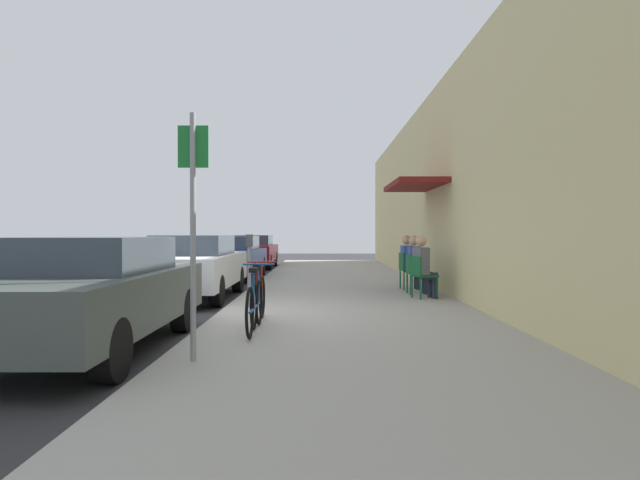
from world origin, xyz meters
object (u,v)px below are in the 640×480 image
object	(u,v)px
bicycle_0	(253,305)
cafe_chair_2	(405,268)
parking_meter	(248,265)
cafe_chair_1	(412,271)
seated_patron_2	(407,260)
bicycle_1	(257,299)
parked_car_2	(231,256)
seated_patron_1	(415,262)
parked_car_0	(88,292)
seated_patron_0	(422,265)
parked_car_3	(251,251)
parked_car_1	(192,266)
street_sign	(191,216)
cafe_chair_0	(419,274)

from	to	relation	value
bicycle_0	cafe_chair_2	world-z (taller)	bicycle_0
parking_meter	bicycle_0	distance (m)	2.48
cafe_chair_1	seated_patron_2	world-z (taller)	seated_patron_2
cafe_chair_2	seated_patron_2	xyz separation A→B (m)	(0.06, 0.01, 0.19)
bicycle_0	bicycle_1	world-z (taller)	same
cafe_chair_1	seated_patron_2	bearing A→B (deg)	86.57
parked_car_2	seated_patron_1	bearing A→B (deg)	-47.98
parked_car_0	seated_patron_0	size ratio (longest dim) A/B	3.41
bicycle_1	seated_patron_1	bearing A→B (deg)	51.93
bicycle_1	cafe_chair_2	world-z (taller)	bicycle_1
cafe_chair_1	seated_patron_2	distance (m)	1.03
parked_car_2	seated_patron_2	xyz separation A→B (m)	(4.96, -4.51, 0.10)
seated_patron_0	cafe_chair_1	size ratio (longest dim) A/B	1.48
parked_car_0	cafe_chair_2	size ratio (longest dim) A/B	5.06
parked_car_3	parked_car_1	bearing A→B (deg)	-90.00
parking_meter	parked_car_3	bearing A→B (deg)	96.78
seated_patron_0	seated_patron_1	xyz separation A→B (m)	(-0.00, 0.82, 0.00)
parking_meter	bicycle_1	distance (m)	1.83
street_sign	bicycle_0	distance (m)	2.11
parked_car_3	bicycle_1	distance (m)	14.92
parked_car_0	seated_patron_1	bearing A→B (deg)	46.88
cafe_chair_0	cafe_chair_1	size ratio (longest dim) A/B	1.00
cafe_chair_1	seated_patron_1	bearing A→B (deg)	2.28
cafe_chair_0	cafe_chair_2	xyz separation A→B (m)	(-0.00, 1.84, 0.00)
street_sign	bicycle_1	distance (m)	2.68
bicycle_1	seated_patron_2	distance (m)	5.79
parked_car_3	seated_patron_2	size ratio (longest dim) A/B	3.41
parked_car_0	parking_meter	size ratio (longest dim) A/B	3.33
seated_patron_2	parked_car_0	bearing A→B (deg)	-128.22
parked_car_1	parked_car_2	distance (m)	5.38
parking_meter	seated_patron_2	bearing A→B (deg)	42.75
cafe_chair_0	seated_patron_2	distance (m)	1.85
seated_patron_1	bicycle_0	bearing A→B (deg)	-123.50
parked_car_1	cafe_chair_1	xyz separation A→B (m)	(4.90, -0.13, -0.12)
parked_car_1	cafe_chair_0	xyz separation A→B (m)	(4.91, -0.97, -0.12)
parked_car_1	cafe_chair_2	xyz separation A→B (m)	(4.90, 0.87, -0.12)
bicycle_1	cafe_chair_1	world-z (taller)	bicycle_1
seated_patron_1	cafe_chair_2	distance (m)	1.02
parked_car_2	cafe_chair_1	distance (m)	7.38
parked_car_0	cafe_chair_0	world-z (taller)	parked_car_0
street_sign	cafe_chair_2	distance (m)	8.10
parked_car_1	cafe_chair_1	bearing A→B (deg)	-1.51
seated_patron_1	parking_meter	bearing A→B (deg)	-147.76
parked_car_1	cafe_chair_1	distance (m)	4.91
bicycle_1	seated_patron_0	size ratio (longest dim) A/B	1.33
parked_car_1	parked_car_3	distance (m)	10.77
cafe_chair_0	seated_patron_1	distance (m)	0.86
parked_car_3	seated_patron_0	world-z (taller)	seated_patron_0
parked_car_0	bicycle_0	size ratio (longest dim) A/B	2.57
parking_meter	cafe_chair_2	xyz separation A→B (m)	(3.35, 3.15, -0.26)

